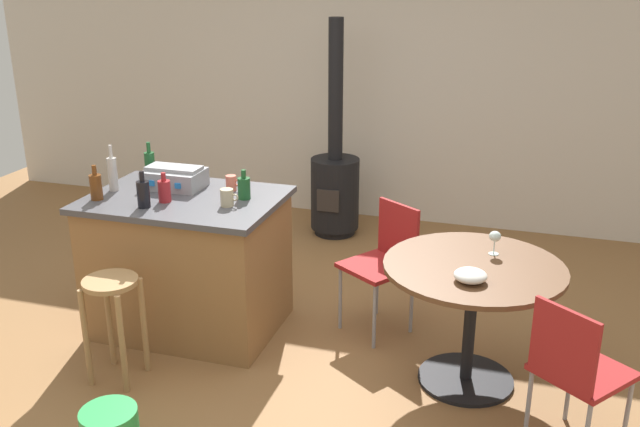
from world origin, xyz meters
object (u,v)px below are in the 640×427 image
(wood_stove, at_px, (335,182))
(bottle_2, at_px, (96,186))
(wooden_stool, at_px, (113,308))
(wine_glass, at_px, (495,237))
(toolbox, at_px, (175,178))
(folding_chair_near, at_px, (385,257))
(bottle_3, at_px, (150,165))
(serving_bowl, at_px, (470,275))
(dining_table, at_px, (472,293))
(bottle_0, at_px, (113,173))
(cup_0, at_px, (231,183))
(folding_chair_far, at_px, (575,367))
(bottle_5, at_px, (244,188))
(bottle_1, at_px, (164,191))
(cup_1, at_px, (227,198))
(kitchen_island, at_px, (188,262))
(bottle_4, at_px, (143,193))

(wood_stove, bearing_deg, bottle_2, -113.68)
(wooden_stool, bearing_deg, wine_glass, 20.19)
(toolbox, bearing_deg, folding_chair_near, 7.90)
(bottle_3, height_order, serving_bowl, bottle_3)
(dining_table, height_order, wood_stove, wood_stove)
(wooden_stool, relative_size, bottle_2, 2.86)
(bottle_0, xyz_separation_m, cup_0, (0.75, 0.23, -0.07))
(folding_chair_far, relative_size, wine_glass, 5.95)
(wine_glass, relative_size, serving_bowl, 0.80)
(bottle_5, bearing_deg, wood_stove, 88.05)
(folding_chair_far, height_order, cup_0, cup_0)
(dining_table, relative_size, bottle_1, 5.39)
(toolbox, distance_m, bottle_2, 0.52)
(toolbox, distance_m, cup_1, 0.55)
(cup_1, xyz_separation_m, serving_bowl, (1.54, -0.29, -0.20))
(bottle_1, bearing_deg, toolbox, 105.93)
(bottle_0, distance_m, serving_bowl, 2.43)
(bottle_0, relative_size, wine_glass, 2.17)
(dining_table, height_order, bottle_5, bottle_5)
(folding_chair_near, relative_size, serving_bowl, 4.84)
(bottle_2, height_order, serving_bowl, bottle_2)
(kitchen_island, relative_size, bottle_1, 6.51)
(bottle_0, relative_size, bottle_5, 1.61)
(bottle_0, distance_m, bottle_3, 0.33)
(wood_stove, bearing_deg, toolbox, -108.42)
(wooden_stool, distance_m, serving_bowl, 2.06)
(kitchen_island, distance_m, serving_bowl, 1.95)
(bottle_0, xyz_separation_m, bottle_2, (0.00, -0.20, -0.03))
(bottle_1, distance_m, bottle_4, 0.15)
(bottle_4, height_order, cup_1, bottle_4)
(wood_stove, xyz_separation_m, bottle_4, (-0.60, -2.24, 0.53))
(wooden_stool, height_order, wine_glass, wine_glass)
(kitchen_island, height_order, bottle_5, bottle_5)
(bottle_1, bearing_deg, wood_stove, 76.03)
(toolbox, height_order, bottle_2, bottle_2)
(bottle_5, xyz_separation_m, cup_1, (-0.04, -0.16, -0.02))
(folding_chair_far, bearing_deg, dining_table, 137.08)
(toolbox, distance_m, bottle_3, 0.30)
(toolbox, xyz_separation_m, serving_bowl, (2.04, -0.54, -0.21))
(bottle_5, bearing_deg, toolbox, 171.20)
(bottle_3, relative_size, cup_1, 2.22)
(wooden_stool, xyz_separation_m, wine_glass, (2.10, 0.77, 0.40))
(bottle_0, relative_size, bottle_3, 1.18)
(dining_table, height_order, bottle_1, bottle_1)
(wood_stove, height_order, toolbox, wood_stove)
(cup_0, bearing_deg, cup_1, -70.79)
(bottle_2, relative_size, bottle_4, 0.98)
(kitchen_island, bearing_deg, wood_stove, 77.05)
(kitchen_island, relative_size, cup_1, 10.53)
(wood_stove, distance_m, bottle_2, 2.46)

